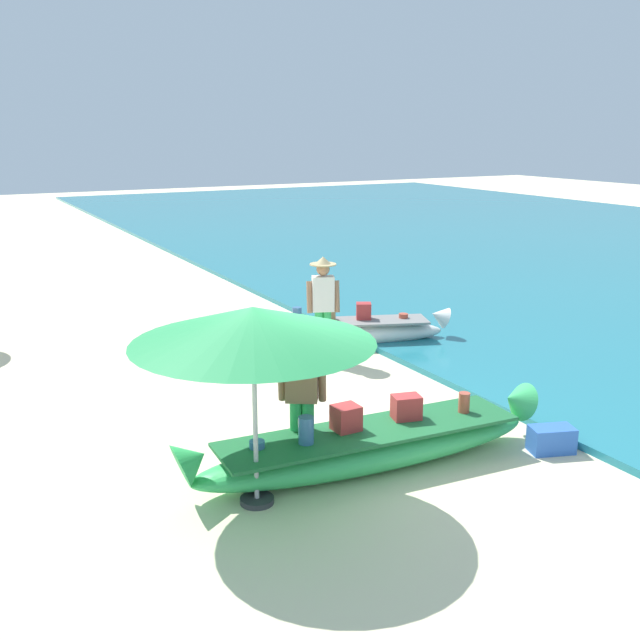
# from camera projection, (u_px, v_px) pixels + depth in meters

# --- Properties ---
(ground_plane) EXTENTS (80.00, 80.00, 0.00)m
(ground_plane) POSITION_uv_depth(u_px,v_px,m) (320.00, 452.00, 9.10)
(ground_plane) COLOR beige
(sea) EXTENTS (24.00, 56.00, 0.10)m
(sea) POSITION_uv_depth(u_px,v_px,m) (624.00, 255.00, 22.70)
(sea) COLOR teal
(sea) RESTS_ON ground
(boat_green_foreground) EXTENTS (4.62, 1.08, 0.78)m
(boat_green_foreground) POSITION_uv_depth(u_px,v_px,m) (370.00, 446.00, 8.61)
(boat_green_foreground) COLOR #38B760
(boat_green_foreground) RESTS_ON ground
(boat_white_midground) EXTENTS (3.92, 1.92, 0.76)m
(boat_white_midground) POSITION_uv_depth(u_px,v_px,m) (340.00, 331.00, 13.43)
(boat_white_midground) COLOR white
(boat_white_midground) RESTS_ON ground
(person_vendor_hatted) EXTENTS (0.58, 0.44, 1.78)m
(person_vendor_hatted) POSITION_uv_depth(u_px,v_px,m) (323.00, 301.00, 12.42)
(person_vendor_hatted) COLOR green
(person_vendor_hatted) RESTS_ON ground
(person_tourist_customer) EXTENTS (0.57, 0.46, 1.64)m
(person_tourist_customer) POSITION_uv_depth(u_px,v_px,m) (302.00, 393.00, 8.44)
(person_tourist_customer) COLOR green
(person_tourist_customer) RESTS_ON ground
(patio_umbrella_large) EXTENTS (2.47, 2.47, 2.13)m
(patio_umbrella_large) POSITION_uv_depth(u_px,v_px,m) (253.00, 326.00, 7.37)
(patio_umbrella_large) COLOR #B7B7BC
(patio_umbrella_large) RESTS_ON ground
(cooler_box) EXTENTS (0.60, 0.46, 0.32)m
(cooler_box) POSITION_uv_depth(u_px,v_px,m) (551.00, 439.00, 9.06)
(cooler_box) COLOR blue
(cooler_box) RESTS_ON ground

